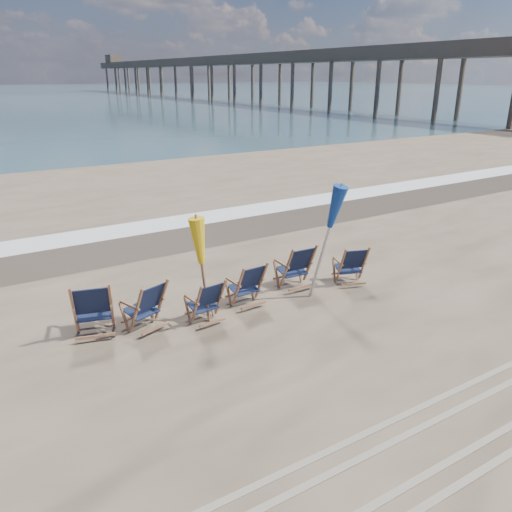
{
  "coord_description": "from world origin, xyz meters",
  "views": [
    {
      "loc": [
        -5.01,
        -5.97,
        4.4
      ],
      "look_at": [
        0.0,
        2.2,
        0.9
      ],
      "focal_mm": 35.0,
      "sensor_mm": 36.0,
      "label": 1
    }
  ],
  "objects_px": {
    "umbrella_yellow": "(202,247)",
    "umbrella_blue": "(325,210)",
    "fishing_pier": "(226,72)",
    "beach_chair_3": "(262,282)",
    "beach_chair_5": "(364,265)",
    "beach_chair_1": "(162,301)",
    "beach_chair_2": "(221,299)",
    "beach_chair_4": "(310,265)",
    "beach_chair_0": "(112,308)"
  },
  "relations": [
    {
      "from": "beach_chair_2",
      "to": "beach_chair_4",
      "type": "xyz_separation_m",
      "value": [
        2.39,
        0.39,
        0.07
      ]
    },
    {
      "from": "beach_chair_4",
      "to": "fishing_pier",
      "type": "relative_size",
      "value": 0.01
    },
    {
      "from": "umbrella_yellow",
      "to": "umbrella_blue",
      "type": "xyz_separation_m",
      "value": [
        2.48,
        -0.37,
        0.42
      ]
    },
    {
      "from": "fishing_pier",
      "to": "umbrella_yellow",
      "type": "bearing_deg",
      "value": -118.61
    },
    {
      "from": "beach_chair_4",
      "to": "umbrella_blue",
      "type": "xyz_separation_m",
      "value": [
        -0.17,
        -0.62,
        1.39
      ]
    },
    {
      "from": "beach_chair_5",
      "to": "fishing_pier",
      "type": "height_order",
      "value": "fishing_pier"
    },
    {
      "from": "beach_chair_3",
      "to": "umbrella_yellow",
      "type": "height_order",
      "value": "umbrella_yellow"
    },
    {
      "from": "beach_chair_2",
      "to": "beach_chair_5",
      "type": "xyz_separation_m",
      "value": [
        3.48,
        -0.12,
        0.02
      ]
    },
    {
      "from": "beach_chair_3",
      "to": "beach_chair_4",
      "type": "bearing_deg",
      "value": -175.63
    },
    {
      "from": "beach_chair_0",
      "to": "fishing_pier",
      "type": "height_order",
      "value": "fishing_pier"
    },
    {
      "from": "beach_chair_2",
      "to": "fishing_pier",
      "type": "relative_size",
      "value": 0.01
    },
    {
      "from": "beach_chair_2",
      "to": "fishing_pier",
      "type": "xyz_separation_m",
      "value": [
        39.15,
        72.41,
        4.19
      ]
    },
    {
      "from": "beach_chair_5",
      "to": "umbrella_yellow",
      "type": "relative_size",
      "value": 0.48
    },
    {
      "from": "beach_chair_2",
      "to": "beach_chair_4",
      "type": "bearing_deg",
      "value": -176.01
    },
    {
      "from": "beach_chair_0",
      "to": "beach_chair_4",
      "type": "distance_m",
      "value": 4.28
    },
    {
      "from": "beach_chair_4",
      "to": "beach_chair_5",
      "type": "relative_size",
      "value": 1.11
    },
    {
      "from": "beach_chair_5",
      "to": "beach_chair_1",
      "type": "bearing_deg",
      "value": 12.1
    },
    {
      "from": "beach_chair_5",
      "to": "fishing_pier",
      "type": "distance_m",
      "value": 80.94
    },
    {
      "from": "beach_chair_1",
      "to": "umbrella_yellow",
      "type": "xyz_separation_m",
      "value": [
        0.74,
        -0.25,
        1.0
      ]
    },
    {
      "from": "beach_chair_1",
      "to": "umbrella_yellow",
      "type": "height_order",
      "value": "umbrella_yellow"
    },
    {
      "from": "umbrella_yellow",
      "to": "umbrella_blue",
      "type": "relative_size",
      "value": 0.82
    },
    {
      "from": "beach_chair_0",
      "to": "beach_chair_1",
      "type": "relative_size",
      "value": 1.11
    },
    {
      "from": "umbrella_yellow",
      "to": "umbrella_blue",
      "type": "bearing_deg",
      "value": -8.57
    },
    {
      "from": "beach_chair_0",
      "to": "beach_chair_2",
      "type": "distance_m",
      "value": 1.96
    },
    {
      "from": "beach_chair_1",
      "to": "beach_chair_3",
      "type": "distance_m",
      "value": 2.05
    },
    {
      "from": "beach_chair_0",
      "to": "umbrella_blue",
      "type": "height_order",
      "value": "umbrella_blue"
    },
    {
      "from": "beach_chair_1",
      "to": "umbrella_blue",
      "type": "relative_size",
      "value": 0.41
    },
    {
      "from": "beach_chair_2",
      "to": "umbrella_blue",
      "type": "relative_size",
      "value": 0.37
    },
    {
      "from": "beach_chair_0",
      "to": "beach_chair_4",
      "type": "height_order",
      "value": "beach_chair_0"
    },
    {
      "from": "beach_chair_4",
      "to": "fishing_pier",
      "type": "height_order",
      "value": "fishing_pier"
    },
    {
      "from": "umbrella_blue",
      "to": "beach_chair_4",
      "type": "bearing_deg",
      "value": 74.72
    },
    {
      "from": "beach_chair_1",
      "to": "umbrella_blue",
      "type": "height_order",
      "value": "umbrella_blue"
    },
    {
      "from": "beach_chair_1",
      "to": "beach_chair_5",
      "type": "xyz_separation_m",
      "value": [
        4.48,
        -0.51,
        -0.02
      ]
    },
    {
      "from": "beach_chair_4",
      "to": "umbrella_yellow",
      "type": "distance_m",
      "value": 2.83
    },
    {
      "from": "beach_chair_3",
      "to": "beach_chair_4",
      "type": "distance_m",
      "value": 1.36
    },
    {
      "from": "beach_chair_5",
      "to": "umbrella_yellow",
      "type": "height_order",
      "value": "umbrella_yellow"
    },
    {
      "from": "umbrella_yellow",
      "to": "beach_chair_1",
      "type": "bearing_deg",
      "value": 161.35
    },
    {
      "from": "beach_chair_1",
      "to": "fishing_pier",
      "type": "height_order",
      "value": "fishing_pier"
    },
    {
      "from": "beach_chair_4",
      "to": "fishing_pier",
      "type": "bearing_deg",
      "value": -114.18
    },
    {
      "from": "umbrella_blue",
      "to": "fishing_pier",
      "type": "bearing_deg",
      "value": 63.05
    },
    {
      "from": "beach_chair_3",
      "to": "umbrella_yellow",
      "type": "bearing_deg",
      "value": 0.45
    },
    {
      "from": "beach_chair_1",
      "to": "fishing_pier",
      "type": "relative_size",
      "value": 0.01
    },
    {
      "from": "beach_chair_3",
      "to": "beach_chair_5",
      "type": "bearing_deg",
      "value": 169.29
    },
    {
      "from": "umbrella_blue",
      "to": "fishing_pier",
      "type": "xyz_separation_m",
      "value": [
        36.93,
        72.65,
        2.73
      ]
    },
    {
      "from": "beach_chair_2",
      "to": "beach_chair_5",
      "type": "height_order",
      "value": "beach_chair_5"
    },
    {
      "from": "beach_chair_0",
      "to": "beach_chair_2",
      "type": "xyz_separation_m",
      "value": [
        1.9,
        -0.48,
        -0.1
      ]
    },
    {
      "from": "beach_chair_0",
      "to": "beach_chair_5",
      "type": "xyz_separation_m",
      "value": [
        5.37,
        -0.6,
        -0.08
      ]
    },
    {
      "from": "beach_chair_2",
      "to": "beach_chair_1",
      "type": "bearing_deg",
      "value": -26.52
    },
    {
      "from": "beach_chair_1",
      "to": "umbrella_blue",
      "type": "xyz_separation_m",
      "value": [
        3.22,
        -0.62,
        1.42
      ]
    },
    {
      "from": "beach_chair_1",
      "to": "beach_chair_2",
      "type": "relative_size",
      "value": 1.1
    }
  ]
}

